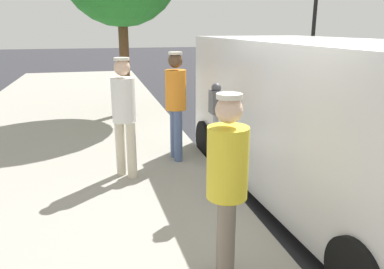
{
  "coord_description": "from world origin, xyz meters",
  "views": [
    {
      "loc": [
        2.73,
        3.68,
        2.32
      ],
      "look_at": [
        1.65,
        -0.66,
        1.05
      ],
      "focal_mm": 35.71,
      "sensor_mm": 36.0,
      "label": 1
    }
  ],
  "objects_px": {
    "pedestrian_in_orange": "(176,99)",
    "parking_meter_near": "(216,123)",
    "pedestrian_in_yellow": "(227,180)",
    "pedestrian_in_white": "(124,110)",
    "parked_van": "(324,118)"
  },
  "relations": [
    {
      "from": "parking_meter_near",
      "to": "parked_van",
      "type": "xyz_separation_m",
      "value": [
        -1.5,
        -0.01,
        -0.03
      ]
    },
    {
      "from": "pedestrian_in_orange",
      "to": "pedestrian_in_white",
      "type": "relative_size",
      "value": 1.02
    },
    {
      "from": "parked_van",
      "to": "pedestrian_in_yellow",
      "type": "bearing_deg",
      "value": 39.96
    },
    {
      "from": "pedestrian_in_white",
      "to": "pedestrian_in_yellow",
      "type": "bearing_deg",
      "value": 103.29
    },
    {
      "from": "parking_meter_near",
      "to": "pedestrian_in_yellow",
      "type": "relative_size",
      "value": 0.91
    },
    {
      "from": "pedestrian_in_orange",
      "to": "pedestrian_in_yellow",
      "type": "distance_m",
      "value": 3.26
    },
    {
      "from": "pedestrian_in_orange",
      "to": "parking_meter_near",
      "type": "bearing_deg",
      "value": 95.28
    },
    {
      "from": "pedestrian_in_orange",
      "to": "pedestrian_in_white",
      "type": "height_order",
      "value": "pedestrian_in_orange"
    },
    {
      "from": "pedestrian_in_yellow",
      "to": "parking_meter_near",
      "type": "bearing_deg",
      "value": -104.12
    },
    {
      "from": "parking_meter_near",
      "to": "parked_van",
      "type": "height_order",
      "value": "parked_van"
    },
    {
      "from": "parking_meter_near",
      "to": "pedestrian_in_white",
      "type": "bearing_deg",
      "value": -46.97
    },
    {
      "from": "pedestrian_in_orange",
      "to": "pedestrian_in_white",
      "type": "xyz_separation_m",
      "value": [
        0.88,
        0.57,
        -0.02
      ]
    },
    {
      "from": "pedestrian_in_yellow",
      "to": "pedestrian_in_white",
      "type": "xyz_separation_m",
      "value": [
        0.63,
        -2.69,
        0.05
      ]
    },
    {
      "from": "parked_van",
      "to": "pedestrian_in_white",
      "type": "bearing_deg",
      "value": -23.41
    },
    {
      "from": "pedestrian_in_yellow",
      "to": "parked_van",
      "type": "xyz_separation_m",
      "value": [
        -1.9,
        -1.59,
        0.05
      ]
    }
  ]
}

